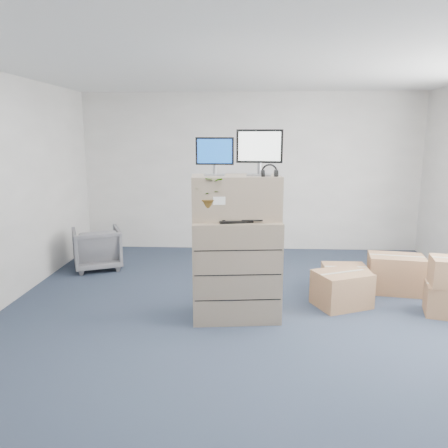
{
  "coord_description": "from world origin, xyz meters",
  "views": [
    {
      "loc": [
        -0.07,
        -4.34,
        2.07
      ],
      "look_at": [
        -0.32,
        0.4,
        1.09
      ],
      "focal_mm": 35.0,
      "sensor_mm": 36.0,
      "label": 1
    }
  ],
  "objects": [
    {
      "name": "keyboard",
      "position": [
        -0.13,
        0.31,
        1.15
      ],
      "size": [
        0.53,
        0.32,
        0.03
      ],
      "primitive_type": "cube",
      "rotation": [
        0.0,
        0.0,
        0.25
      ],
      "color": "black",
      "rests_on": "filing_cabinet_lower"
    },
    {
      "name": "external_drive",
      "position": [
        0.14,
        0.55,
        1.17
      ],
      "size": [
        0.23,
        0.17,
        0.07
      ],
      "primitive_type": "cube",
      "rotation": [
        0.0,
        0.0,
        0.01
      ],
      "color": "black",
      "rests_on": "filing_cabinet_lower"
    },
    {
      "name": "potted_plant",
      "position": [
        -0.47,
        0.3,
        1.36
      ],
      "size": [
        0.37,
        0.41,
        0.4
      ],
      "rotation": [
        0.0,
        0.0,
        0.1
      ],
      "color": "#92AB8A",
      "rests_on": "filing_cabinet_lower"
    },
    {
      "name": "ground",
      "position": [
        0.0,
        0.0,
        0.0
      ],
      "size": [
        7.0,
        7.0,
        0.0
      ],
      "primitive_type": "plane",
      "color": "#222B3D",
      "rests_on": "ground"
    },
    {
      "name": "filing_cabinet_upper",
      "position": [
        -0.19,
        0.47,
        1.38
      ],
      "size": [
        1.02,
        0.59,
        0.49
      ],
      "primitive_type": "cube",
      "rotation": [
        0.0,
        0.0,
        0.1
      ],
      "color": "gray",
      "rests_on": "filing_cabinet_lower"
    },
    {
      "name": "phone_dock",
      "position": [
        -0.24,
        0.44,
        1.19
      ],
      "size": [
        0.07,
        0.06,
        0.15
      ],
      "rotation": [
        0.0,
        0.0,
        0.1
      ],
      "color": "silver",
      "rests_on": "filing_cabinet_lower"
    },
    {
      "name": "monitor_left",
      "position": [
        -0.43,
        0.47,
        1.86
      ],
      "size": [
        0.42,
        0.17,
        0.41
      ],
      "rotation": [
        0.0,
        0.0,
        -0.04
      ],
      "color": "#99999E",
      "rests_on": "filing_cabinet_upper"
    },
    {
      "name": "filing_cabinet_lower",
      "position": [
        -0.19,
        0.41,
        0.57
      ],
      "size": [
        1.03,
        0.69,
        1.14
      ],
      "primitive_type": "cube",
      "rotation": [
        0.0,
        0.0,
        0.1
      ],
      "color": "gray",
      "rests_on": "ground"
    },
    {
      "name": "office_chair",
      "position": [
        -2.4,
        2.14,
        0.36
      ],
      "size": [
        0.89,
        0.87,
        0.71
      ],
      "primitive_type": "imported",
      "rotation": [
        0.0,
        0.0,
        3.56
      ],
      "color": "slate",
      "rests_on": "ground"
    },
    {
      "name": "headphones",
      "position": [
        0.17,
        0.36,
        1.67
      ],
      "size": [
        0.18,
        0.04,
        0.18
      ],
      "primitive_type": "torus",
      "rotation": [
        1.57,
        0.0,
        0.1
      ],
      "color": "black",
      "rests_on": "filing_cabinet_upper"
    },
    {
      "name": "cardboard_boxes",
      "position": [
        1.67,
        0.98,
        0.25
      ],
      "size": [
        1.85,
        1.29,
        0.69
      ],
      "color": "#9C734B",
      "rests_on": "ground"
    },
    {
      "name": "monitor_right",
      "position": [
        0.06,
        0.46,
        1.9
      ],
      "size": [
        0.5,
        0.22,
        0.5
      ],
      "rotation": [
        0.0,
        0.0,
        -0.1
      ],
      "color": "#99999E",
      "rests_on": "filing_cabinet_upper"
    },
    {
      "name": "mouse",
      "position": [
        0.15,
        0.37,
        1.16
      ],
      "size": [
        0.11,
        0.07,
        0.04
      ],
      "primitive_type": "ellipsoid",
      "rotation": [
        0.0,
        0.0,
        0.02
      ],
      "color": "silver",
      "rests_on": "filing_cabinet_lower"
    },
    {
      "name": "water_bottle",
      "position": [
        -0.13,
        0.49,
        1.29
      ],
      "size": [
        0.09,
        0.09,
        0.32
      ],
      "primitive_type": "cylinder",
      "color": "#96989E",
      "rests_on": "filing_cabinet_lower"
    },
    {
      "name": "tissue_box",
      "position": [
        0.15,
        0.51,
        1.25
      ],
      "size": [
        0.27,
        0.15,
        0.1
      ],
      "primitive_type": "cube",
      "rotation": [
        0.0,
        0.0,
        0.09
      ],
      "color": "#44ABE7",
      "rests_on": "external_drive"
    },
    {
      "name": "wall_back",
      "position": [
        0.0,
        3.51,
        1.4
      ],
      "size": [
        6.0,
        0.02,
        2.8
      ],
      "primitive_type": "cube",
      "color": "beige",
      "rests_on": "ground"
    }
  ]
}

